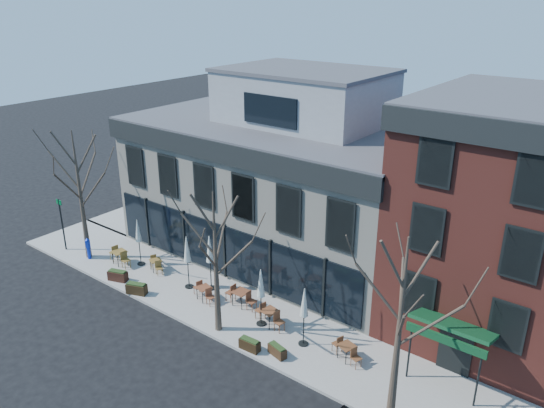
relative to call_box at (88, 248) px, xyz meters
The scene contains 25 objects.
ground 8.93m from the call_box, 22.07° to the left, with size 120.00×120.00×0.00m, color black.
sidewalk_front 11.58m from the call_box, ahead, with size 33.50×4.70×0.15m, color gray.
sidewalk_side 9.85m from the call_box, 107.86° to the left, with size 4.50×12.00×0.15m, color gray.
corner_building 12.44m from the call_box, 45.33° to the left, with size 18.39×10.39×11.10m.
red_brick_building 23.30m from the call_box, 21.40° to the left, with size 8.20×11.78×11.18m.
tree_corner 3.39m from the call_box, 150.86° to the left, with size 3.93×3.98×7.92m.
tree_mid 11.64m from the call_box, ahead, with size 3.50×3.55×7.04m.
tree_right 20.50m from the call_box, ahead, with size 3.72×3.77×7.48m.
sign_pole 2.57m from the call_box, behind, with size 0.50×0.10×3.40m.
call_box is the anchor object (origin of this frame).
cafe_set_0 2.17m from the call_box, 19.86° to the left, with size 1.93×0.86×1.00m.
cafe_set_1 4.63m from the call_box, 18.91° to the left, with size 1.58×0.97×0.82m.
cafe_set_2 8.88m from the call_box, ahead, with size 1.75×0.83×0.90m.
cafe_set_3 10.85m from the call_box, ahead, with size 1.90×0.77×1.00m.
cafe_set_4 13.01m from the call_box, ahead, with size 1.90×0.86×0.98m.
cafe_set_5 17.29m from the call_box, ahead, with size 1.71×0.91×0.88m.
umbrella_0 3.63m from the call_box, 25.27° to the left, with size 0.46×0.46×2.88m.
umbrella_1 7.52m from the call_box, 10.42° to the left, with size 0.49×0.49×3.05m.
umbrella_2 8.71m from the call_box, 13.24° to the left, with size 0.51×0.51×3.16m.
umbrella_3 12.73m from the call_box, ahead, with size 0.48×0.48×3.01m.
umbrella_4 15.23m from the call_box, ahead, with size 0.47×0.47×2.93m.
planter_0 3.64m from the call_box, ahead, with size 1.18×0.77×0.62m.
planter_1 5.61m from the call_box, ahead, with size 1.19×0.82×0.62m.
planter_2 13.48m from the call_box, ahead, with size 1.01×0.45×0.55m.
planter_3 14.69m from the call_box, ahead, with size 0.99×0.57×0.52m.
Camera 1 is at (18.15, -19.32, 15.15)m, focal length 35.00 mm.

